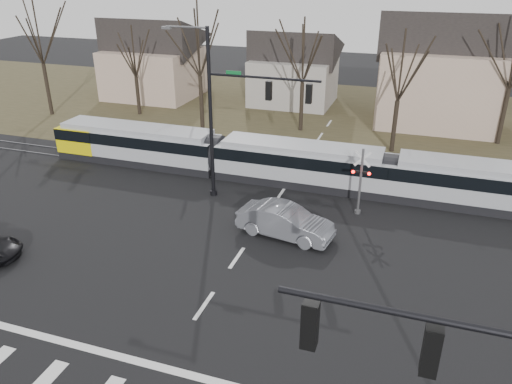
% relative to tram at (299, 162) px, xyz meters
% --- Properties ---
extents(ground, '(140.00, 140.00, 0.00)m').
position_rel_tram_xyz_m(ground, '(-0.60, -16.00, -1.49)').
color(ground, black).
extents(grass_verge, '(140.00, 28.00, 0.01)m').
position_rel_tram_xyz_m(grass_verge, '(-0.60, 16.00, -1.48)').
color(grass_verge, '#38331E').
rests_on(grass_verge, ground).
extents(stop_line, '(28.00, 0.35, 0.01)m').
position_rel_tram_xyz_m(stop_line, '(-0.60, -17.80, -1.48)').
color(stop_line, silver).
rests_on(stop_line, ground).
extents(lane_dashes, '(0.18, 30.00, 0.01)m').
position_rel_tram_xyz_m(lane_dashes, '(-0.60, -0.00, -1.48)').
color(lane_dashes, silver).
rests_on(lane_dashes, ground).
extents(rail_pair, '(90.00, 1.52, 0.06)m').
position_rel_tram_xyz_m(rail_pair, '(-0.60, -0.20, -1.46)').
color(rail_pair, '#59595E').
rests_on(rail_pair, ground).
extents(tram, '(36.04, 2.68, 2.73)m').
position_rel_tram_xyz_m(tram, '(0.00, 0.00, 0.00)').
color(tram, gray).
rests_on(tram, ground).
extents(sedan, '(3.47, 5.76, 1.71)m').
position_rel_tram_xyz_m(sedan, '(1.06, -7.09, -0.64)').
color(sedan, slate).
rests_on(sedan, ground).
extents(signal_pole_far, '(9.28, 0.44, 10.20)m').
position_rel_tram_xyz_m(signal_pole_far, '(-3.01, -3.50, 4.21)').
color(signal_pole_far, black).
rests_on(signal_pole_far, ground).
extents(rail_crossing_signal, '(1.08, 0.36, 4.00)m').
position_rel_tram_xyz_m(rail_crossing_signal, '(4.40, -3.21, 0.40)').
color(rail_crossing_signal, '#59595B').
rests_on(rail_crossing_signal, ground).
extents(tree_row, '(59.20, 7.20, 10.00)m').
position_rel_tram_xyz_m(tree_row, '(1.40, 10.00, 3.51)').
color(tree_row, black).
rests_on(tree_row, ground).
extents(house_a, '(9.72, 8.64, 8.60)m').
position_rel_tram_xyz_m(house_a, '(-20.60, 18.00, 2.97)').
color(house_a, tan).
rests_on(house_a, ground).
extents(house_b, '(8.64, 7.56, 7.65)m').
position_rel_tram_xyz_m(house_b, '(-5.60, 20.00, 2.48)').
color(house_b, gray).
rests_on(house_b, ground).
extents(house_c, '(10.80, 8.64, 10.10)m').
position_rel_tram_xyz_m(house_c, '(8.40, 17.00, 3.74)').
color(house_c, tan).
rests_on(house_c, ground).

